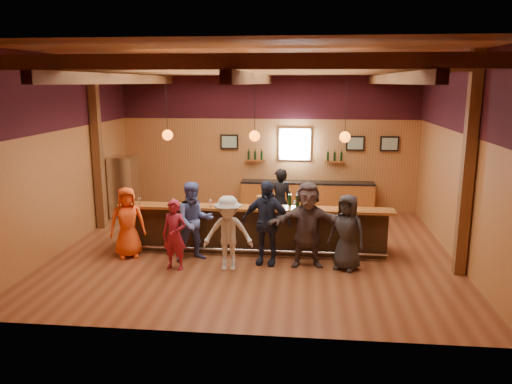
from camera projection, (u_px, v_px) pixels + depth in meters
room at (255, 113)px, 11.11m from camera, size 9.04×9.00×4.52m
bar_counter at (256, 228)px, 11.77m from camera, size 6.30×1.07×1.11m
back_bar_cabinet at (307, 197)px, 15.13m from camera, size 4.00×0.52×0.95m
window at (295, 144)px, 15.05m from camera, size 0.95×0.09×0.95m
framed_pictures at (324, 143)px, 14.95m from camera, size 5.35×0.05×0.45m
wine_shelves at (294, 159)px, 15.08m from camera, size 3.00×0.18×0.30m
pendant_lights at (255, 136)px, 11.16m from camera, size 4.24×0.24×1.37m
stainless_fridge at (124, 187)px, 14.49m from camera, size 0.70×0.70×1.80m
customer_orange at (127, 222)px, 11.18m from camera, size 0.92×0.78×1.61m
customer_redvest at (175, 235)px, 10.45m from camera, size 0.62×0.48×1.50m
customer_denim at (194, 221)px, 10.96m from camera, size 1.06×0.97×1.77m
customer_white at (228, 233)px, 10.39m from camera, size 1.09×0.69×1.60m
customer_navy at (266, 223)px, 10.72m from camera, size 1.15×0.65×1.85m
customer_brown at (308, 224)px, 10.60m from camera, size 1.74×0.66×1.84m
customer_dark at (347, 232)px, 10.42m from camera, size 0.94×0.82×1.62m
bartender at (280, 202)px, 12.78m from camera, size 0.74×0.60×1.75m
ice_bucket at (261, 201)px, 11.32m from camera, size 0.23×0.23×0.25m
bottle_a at (290, 200)px, 11.37m from camera, size 0.08×0.08×0.37m
bottle_b at (298, 201)px, 11.25m from camera, size 0.08×0.08×0.39m
glass_a at (139, 199)px, 11.57m from camera, size 0.08×0.08×0.17m
glass_b at (173, 200)px, 11.46m from camera, size 0.07×0.07×0.16m
glass_c at (191, 198)px, 11.53m from camera, size 0.09×0.09×0.20m
glass_d at (211, 201)px, 11.32m from camera, size 0.08×0.08×0.17m
glass_e at (228, 200)px, 11.42m from camera, size 0.08×0.08×0.18m
glass_f at (295, 203)px, 11.14m from camera, size 0.09×0.09×0.19m
glass_g at (306, 202)px, 11.29m from camera, size 0.07×0.07×0.16m
glass_h at (345, 204)px, 11.02m from camera, size 0.08×0.08×0.18m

